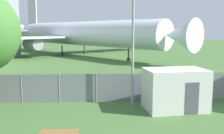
# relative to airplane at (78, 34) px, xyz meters

# --- Properties ---
(perimeter_fence) EXTENTS (56.07, 0.07, 1.97)m
(perimeter_fence) POSITION_rel_airplane_xyz_m (3.46, -33.67, -3.19)
(perimeter_fence) COLOR gray
(perimeter_fence) RESTS_ON ground
(airplane) EXTENTS (35.39, 40.85, 13.23)m
(airplane) POSITION_rel_airplane_xyz_m (0.00, 0.00, 0.00)
(airplane) COLOR silver
(airplane) RESTS_ON ground
(portable_cabin) EXTENTS (3.92, 2.79, 2.57)m
(portable_cabin) POSITION_rel_airplane_xyz_m (8.36, -35.77, -2.89)
(portable_cabin) COLOR silver
(portable_cabin) RESTS_ON ground
(light_mast) EXTENTS (0.44, 0.44, 8.55)m
(light_mast) POSITION_rel_airplane_xyz_m (5.84, -34.68, 0.99)
(light_mast) COLOR #99999E
(light_mast) RESTS_ON ground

